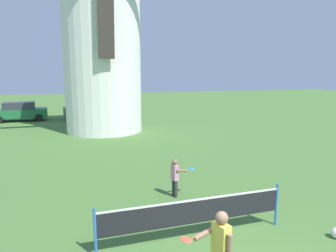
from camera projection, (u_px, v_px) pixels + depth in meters
windmill at (102, 26)px, 19.41m from camera, size 10.34×5.72×15.01m
tennis_net at (195, 212)px, 6.93m from camera, size 4.55×0.06×1.10m
player_near at (220, 247)px, 5.22m from camera, size 0.87×0.49×1.50m
player_far at (176, 175)px, 9.41m from camera, size 0.75×0.41×1.22m
parked_car_green at (20, 111)px, 24.84m from camera, size 4.37×2.12×1.56m
parked_car_black at (90, 109)px, 26.46m from camera, size 4.58×2.37×1.56m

